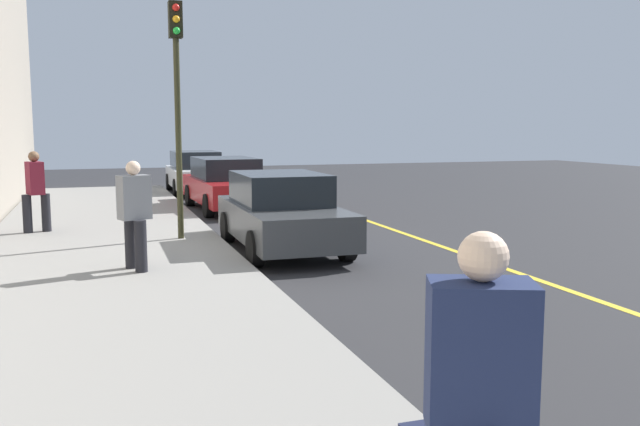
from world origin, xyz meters
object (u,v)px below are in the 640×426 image
Objects in this scene: parked_car_white at (196,172)px; traffic_light_pole at (177,82)px; parked_car_charcoal at (282,212)px; pedestrian_navy_coat at (479,408)px; pedestrian_grey_coat at (135,212)px; pedestrian_burgundy_coat at (35,189)px; parked_car_red at (227,184)px.

parked_car_white is 0.93× the size of traffic_light_pole.
traffic_light_pole reaches higher than parked_car_charcoal.
pedestrian_navy_coat is 1.04× the size of pedestrian_grey_coat.
pedestrian_navy_coat is at bearing 0.33° from traffic_light_pole.
pedestrian_grey_coat is at bearing 21.01° from pedestrian_burgundy_coat.
pedestrian_grey_coat is 1.00× the size of pedestrian_burgundy_coat.
parked_car_charcoal is 3.33m from traffic_light_pole.
parked_car_charcoal is 2.46× the size of pedestrian_burgundy_coat.
parked_car_white is at bearing 170.40° from traffic_light_pole.
pedestrian_grey_coat is 5.02m from pedestrian_burgundy_coat.
parked_car_white is 2.49× the size of pedestrian_burgundy_coat.
pedestrian_grey_coat is (8.48, -3.03, 0.32)m from parked_car_red.
traffic_light_pole is (-11.19, -0.06, 2.19)m from pedestrian_navy_coat.
parked_car_white is at bearing 152.82° from pedestrian_burgundy_coat.
parked_car_red is at bearing 160.45° from traffic_light_pole.
parked_car_charcoal is at bearing -0.19° from parked_car_white.
traffic_light_pole is (10.97, -1.86, 2.54)m from parked_car_white.
parked_car_red is 6.77m from parked_car_charcoal.
pedestrian_navy_coat is 0.38× the size of traffic_light_pole.
pedestrian_grey_coat is at bearing -172.40° from pedestrian_navy_coat.
parked_car_red and parked_car_charcoal have the same top height.
pedestrian_navy_coat reaches higher than parked_car_charcoal.
parked_car_charcoal is 3.35m from pedestrian_grey_coat.
pedestrian_grey_coat is at bearing -19.99° from traffic_light_pole.
parked_car_white is 2.42× the size of pedestrian_navy_coat.
pedestrian_burgundy_coat is (3.79, -4.84, 0.32)m from parked_car_red.
pedestrian_navy_coat is 13.32m from pedestrian_burgundy_coat.
traffic_light_pole is at bearing 57.48° from pedestrian_burgundy_coat.
pedestrian_navy_coat is at bearing -9.91° from parked_car_charcoal.
parked_car_charcoal is at bearing 57.42° from pedestrian_burgundy_coat.
parked_car_white is 22.23m from pedestrian_navy_coat.
traffic_light_pole is (-2.87, 1.05, 2.22)m from pedestrian_grey_coat.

